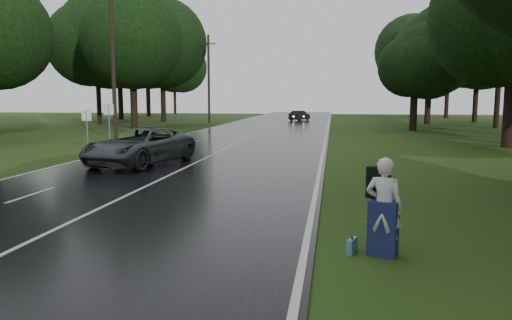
% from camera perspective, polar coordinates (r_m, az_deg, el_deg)
% --- Properties ---
extents(ground, '(160.00, 160.00, 0.00)m').
position_cam_1_polar(ground, '(13.58, -19.02, -6.12)').
color(ground, '#274314').
rests_on(ground, ground).
extents(road, '(12.00, 140.00, 0.04)m').
position_cam_1_polar(road, '(32.40, -2.23, 1.97)').
color(road, black).
rests_on(road, ground).
extents(lane_center, '(0.12, 140.00, 0.01)m').
position_cam_1_polar(lane_center, '(32.39, -2.23, 2.01)').
color(lane_center, silver).
rests_on(lane_center, road).
extents(grey_car, '(4.10, 6.52, 1.68)m').
position_cam_1_polar(grey_car, '(22.64, -13.51, 1.61)').
color(grey_car, '#424446').
rests_on(grey_car, road).
extents(far_car, '(2.67, 4.18, 1.30)m').
position_cam_1_polar(far_car, '(64.17, 5.15, 5.23)').
color(far_car, black).
rests_on(far_car, road).
extents(hitchhiker, '(0.82, 0.79, 1.94)m').
position_cam_1_polar(hitchhiker, '(9.76, 14.76, -5.74)').
color(hitchhiker, silver).
rests_on(hitchhiker, ground).
extents(suitcase, '(0.24, 0.42, 0.29)m').
position_cam_1_polar(suitcase, '(9.97, 11.22, -9.87)').
color(suitcase, teal).
rests_on(suitcase, ground).
extents(utility_pole_mid, '(1.80, 0.28, 10.70)m').
position_cam_1_polar(utility_pole_mid, '(34.86, -16.15, 2.03)').
color(utility_pole_mid, black).
rests_on(utility_pole_mid, ground).
extents(utility_pole_far, '(1.80, 0.28, 10.42)m').
position_cam_1_polar(utility_pole_far, '(59.05, -5.52, 4.37)').
color(utility_pole_far, black).
rests_on(utility_pole_far, ground).
extents(road_sign_a, '(0.56, 0.10, 2.35)m').
position_cam_1_polar(road_sign_a, '(28.65, -19.15, 0.81)').
color(road_sign_a, white).
rests_on(road_sign_a, ground).
extents(road_sign_b, '(0.64, 0.10, 2.66)m').
position_cam_1_polar(road_sign_b, '(31.07, -16.79, 1.39)').
color(road_sign_b, white).
rests_on(road_sign_b, ground).
extents(tree_left_e, '(9.66, 9.66, 15.09)m').
position_cam_1_polar(tree_left_e, '(49.05, -14.09, 3.57)').
color(tree_left_e, black).
rests_on(tree_left_e, ground).
extents(tree_left_f, '(10.61, 10.61, 16.58)m').
position_cam_1_polar(tree_left_f, '(62.67, -10.81, 4.45)').
color(tree_left_f, black).
rests_on(tree_left_f, ground).
extents(tree_right_d, '(9.07, 9.07, 14.17)m').
position_cam_1_polar(tree_right_d, '(33.86, 27.38, 1.35)').
color(tree_right_d, black).
rests_on(tree_right_d, ground).
extents(tree_right_e, '(7.18, 7.18, 11.22)m').
position_cam_1_polar(tree_right_e, '(47.18, 17.97, 3.29)').
color(tree_right_e, black).
rests_on(tree_right_e, ground).
extents(tree_right_f, '(8.54, 8.54, 13.34)m').
position_cam_1_polar(tree_right_f, '(59.13, 19.49, 3.99)').
color(tree_right_f, black).
rests_on(tree_right_f, ground).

